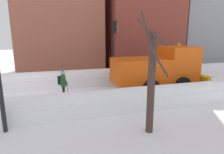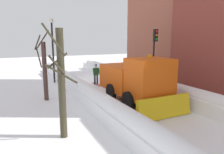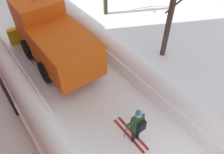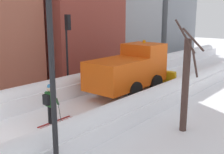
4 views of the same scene
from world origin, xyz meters
The scene contains 10 objects.
ground_plane centered at (0.00, 10.00, 0.00)m, with size 80.00×80.00×0.00m, color white.
snowbank_left centered at (-2.52, 10.00, 0.57)m, with size 1.10×36.00×1.22m.
snowbank_right centered at (2.52, 10.00, 0.52)m, with size 1.10×36.00×1.14m.
building_concrete_far centered at (-8.64, 17.08, 4.60)m, with size 7.49×6.49×9.19m.
building_tower_distant centered at (-8.64, 24.49, 4.91)m, with size 7.96×7.18×9.82m.
plow_truck centered at (-0.07, 8.24, 1.48)m, with size 3.20×5.98×3.12m.
skier centered at (0.13, 2.11, 1.00)m, with size 0.62×1.80×1.81m.
traffic_light_pole centered at (-3.11, 6.08, 3.26)m, with size 0.28×0.42×4.66m.
street_lamp centered at (3.33, -0.21, 3.59)m, with size 0.40×0.40×5.74m.
bare_tree_near centered at (4.86, 5.15, 2.02)m, with size 1.03×1.22×4.51m.
Camera 4 is at (9.44, -4.97, 4.71)m, focal length 44.71 mm.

